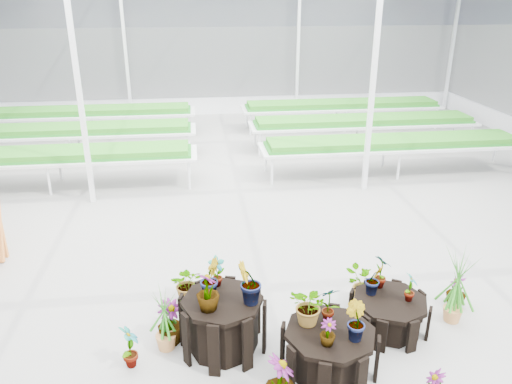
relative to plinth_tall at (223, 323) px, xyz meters
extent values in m
plane|color=gray|center=(0.53, 1.05, -0.36)|extent=(24.00, 24.00, 0.00)
cylinder|color=black|center=(0.00, 0.00, 0.00)|extent=(1.28, 1.28, 0.71)
cylinder|color=black|center=(1.20, -0.60, -0.07)|extent=(1.41, 1.41, 0.58)
cylinder|color=black|center=(2.20, 0.10, -0.13)|extent=(1.23, 1.23, 0.46)
imported|color=#27711B|center=(-0.14, 0.09, 0.61)|extent=(0.31, 0.34, 0.50)
imported|color=#27711B|center=(0.31, -0.14, 0.65)|extent=(0.41, 0.41, 0.58)
imported|color=#27711B|center=(-0.04, 0.31, 0.56)|extent=(0.24, 0.19, 0.41)
imported|color=#27711B|center=(-0.17, -0.18, 0.60)|extent=(0.39, 0.39, 0.49)
imported|color=#27711B|center=(0.99, -0.43, 0.47)|extent=(0.58, 0.59, 0.49)
imported|color=#27711B|center=(1.43, -0.75, 0.45)|extent=(0.28, 0.31, 0.46)
imported|color=#27711B|center=(1.23, -0.39, 0.46)|extent=(0.27, 0.20, 0.47)
imported|color=#27711B|center=(1.11, -0.82, 0.38)|extent=(0.20, 0.20, 0.31)
imported|color=#27711B|center=(2.02, 0.26, 0.32)|extent=(0.28, 0.24, 0.43)
imported|color=#27711B|center=(2.42, 0.04, 0.31)|extent=(0.21, 0.25, 0.42)
imported|color=#27711B|center=(2.16, 0.39, 0.35)|extent=(0.26, 0.31, 0.51)
imported|color=#27711B|center=(-1.12, -0.22, -0.06)|extent=(0.26, 0.34, 0.59)
imported|color=#27711B|center=(-0.66, 0.18, -0.06)|extent=(0.47, 0.47, 0.59)
imported|color=#27711B|center=(0.54, -1.07, -0.03)|extent=(0.37, 0.37, 0.64)
imported|color=#27711B|center=(3.35, 0.48, -0.11)|extent=(0.37, 0.37, 0.48)
imported|color=#27711B|center=(2.06, 0.71, -0.08)|extent=(0.66, 0.64, 0.56)
imported|color=#27711B|center=(-0.44, 1.13, -0.09)|extent=(0.48, 0.42, 0.53)
camera|label=1|loc=(-0.23, -5.15, 3.84)|focal=35.00mm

